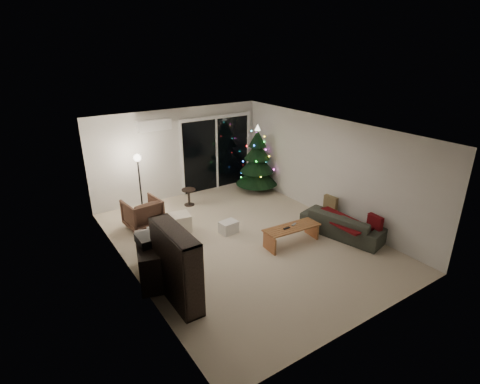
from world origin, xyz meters
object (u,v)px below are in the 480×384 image
object	(u,v)px
sofa	(343,224)
christmas_tree	(257,158)
bookshelf	(167,268)
media_cabinet	(150,261)
coffee_table	(291,235)
armchair	(143,213)

from	to	relation	value
sofa	christmas_tree	bearing A→B (deg)	-14.26
bookshelf	media_cabinet	bearing A→B (deg)	79.99
media_cabinet	sofa	world-z (taller)	media_cabinet
bookshelf	sofa	world-z (taller)	bookshelf
sofa	coffee_table	world-z (taller)	sofa
sofa	coffee_table	xyz separation A→B (m)	(-1.24, 0.35, -0.07)
sofa	christmas_tree	distance (m)	3.43
armchair	christmas_tree	world-z (taller)	christmas_tree
coffee_table	christmas_tree	world-z (taller)	christmas_tree
armchair	coffee_table	world-z (taller)	armchair
coffee_table	media_cabinet	bearing A→B (deg)	175.62
sofa	bookshelf	bearing A→B (deg)	76.13
christmas_tree	sofa	bearing A→B (deg)	-89.84
bookshelf	media_cabinet	xyz separation A→B (m)	(0.00, 0.84, -0.29)
bookshelf	armchair	size ratio (longest dim) A/B	1.68
christmas_tree	armchair	bearing A→B (deg)	-172.94
armchair	media_cabinet	bearing A→B (deg)	67.73
armchair	coffee_table	bearing A→B (deg)	127.74
media_cabinet	coffee_table	size ratio (longest dim) A/B	0.93
sofa	coffee_table	size ratio (longest dim) A/B	1.47
media_cabinet	sofa	distance (m)	4.37
media_cabinet	coffee_table	distance (m)	3.09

